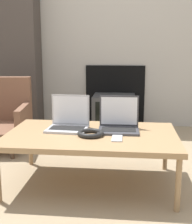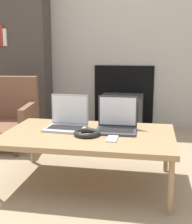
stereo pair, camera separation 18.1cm
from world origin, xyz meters
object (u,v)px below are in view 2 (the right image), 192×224
armchair (3,114)px  tv (122,113)px  headphones (87,133)px  phone (112,139)px  laptop_right (117,123)px  laptop_left (67,121)px

armchair → tv: bearing=25.5°
headphones → tv: size_ratio=0.37×
phone → tv: 1.68m
tv → armchair: size_ratio=0.68×
headphones → tv: bearing=87.0°
phone → armchair: armchair is taller
laptop_right → armchair: (-1.25, 0.70, -0.12)m
laptop_left → headphones: 0.25m
tv → armchair: (-1.14, -0.75, 0.11)m
laptop_left → tv: laptop_left is taller
tv → laptop_left: bearing=-100.7°
phone → armchair: (-1.24, 0.93, -0.07)m
laptop_left → armchair: bearing=144.7°
headphones → armchair: (-1.06, 0.87, -0.08)m
laptop_left → headphones: size_ratio=1.66×
laptop_right → armchair: size_ratio=0.41×
headphones → laptop_right: bearing=41.7°
tv → armchair: armchair is taller
headphones → armchair: armchair is taller
laptop_left → laptop_right: same height
headphones → tv: (0.08, 1.61, -0.19)m
laptop_left → phone: (0.37, -0.23, -0.05)m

